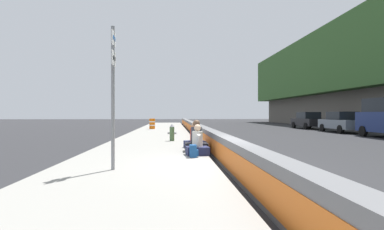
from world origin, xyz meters
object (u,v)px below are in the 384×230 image
backpack (193,151)px  parked_car_midline (308,120)px  route_sign_post (113,87)px  seated_person_middle (196,141)px  construction_barrel (152,124)px  parked_car_fourth (341,122)px  fire_hydrant (172,132)px  seated_person_foreground (197,145)px  seated_person_rear (195,140)px

backpack → parked_car_midline: parked_car_midline is taller
route_sign_post → seated_person_middle: (3.65, -2.38, -1.70)m
construction_barrel → parked_car_fourth: parked_car_fourth is taller
seated_person_middle → parked_car_fourth: 18.35m
fire_hydrant → seated_person_foreground: bearing=-171.0°
fire_hydrant → backpack: size_ratio=2.20×
fire_hydrant → parked_car_midline: (14.80, -13.83, 0.27)m
route_sign_post → backpack: size_ratio=9.00×
seated_person_middle → construction_barrel: 17.40m
seated_person_middle → seated_person_rear: 1.23m
parked_car_fourth → seated_person_foreground: bearing=137.3°
fire_hydrant → seated_person_middle: 4.64m
seated_person_foreground → fire_hydrant: bearing=9.0°
fire_hydrant → seated_person_foreground: 5.62m
seated_person_rear → seated_person_middle: bearing=179.2°
backpack → construction_barrel: (18.74, 2.53, 0.28)m
route_sign_post → construction_barrel: size_ratio=3.79×
backpack → parked_car_midline: (20.91, -13.13, 0.53)m
seated_person_foreground → seated_person_middle: size_ratio=0.89×
seated_person_rear → parked_car_midline: parked_car_midline is taller
seated_person_foreground → route_sign_post: bearing=138.5°
fire_hydrant → route_sign_post: bearing=169.9°
seated_person_foreground → seated_person_middle: (1.01, -0.04, 0.04)m
seated_person_rear → backpack: seated_person_rear is taller
route_sign_post → backpack: route_sign_post is taller
parked_car_fourth → seated_person_rear: bearing=132.5°
route_sign_post → parked_car_midline: route_sign_post is taller
route_sign_post → parked_car_fourth: size_ratio=0.80×
route_sign_post → parked_car_fourth: 22.67m
fire_hydrant → construction_barrel: construction_barrel is taller
seated_person_foreground → seated_person_middle: 1.01m
seated_person_middle → backpack: seated_person_middle is taller
construction_barrel → backpack: bearing=-172.3°
seated_person_middle → construction_barrel: seated_person_middle is taller
seated_person_foreground → construction_barrel: size_ratio=1.10×
route_sign_post → fire_hydrant: route_sign_post is taller
fire_hydrant → seated_person_foreground: (-5.55, -0.88, -0.12)m
route_sign_post → seated_person_foreground: route_sign_post is taller
route_sign_post → backpack: 3.54m
fire_hydrant → backpack: (-6.11, -0.70, -0.25)m
construction_barrel → parked_car_midline: parked_car_midline is taller
fire_hydrant → backpack: bearing=-173.5°
route_sign_post → construction_barrel: bearing=1.0°
parked_car_fourth → fire_hydrant: bearing=121.6°
seated_person_foreground → parked_car_midline: 24.13m
seated_person_rear → parked_car_fourth: parked_car_fourth is taller
route_sign_post → seated_person_middle: 4.68m
seated_person_foreground → seated_person_rear: size_ratio=0.98×
fire_hydrant → construction_barrel: 12.77m
parked_car_fourth → seated_person_middle: bearing=135.3°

